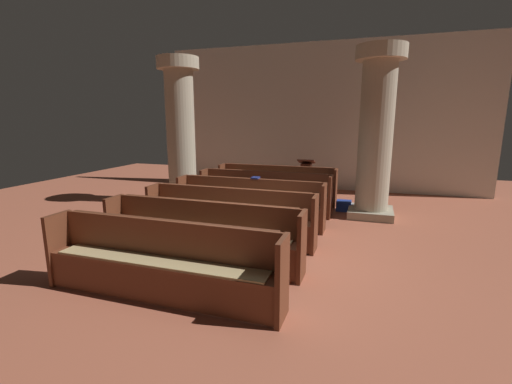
% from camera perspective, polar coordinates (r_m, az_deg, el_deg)
% --- Properties ---
extents(ground_plane, '(19.20, 19.20, 0.00)m').
position_cam_1_polar(ground_plane, '(5.96, 0.67, -10.10)').
color(ground_plane, '#AD5B42').
extents(back_wall, '(10.00, 0.16, 4.50)m').
position_cam_1_polar(back_wall, '(11.47, 10.18, 11.78)').
color(back_wall, silver).
rests_on(back_wall, ground).
extents(pew_row_0, '(3.19, 0.46, 0.97)m').
position_cam_1_polar(pew_row_0, '(9.50, 3.30, 1.45)').
color(pew_row_0, brown).
rests_on(pew_row_0, ground).
extents(pew_row_1, '(3.19, 0.46, 0.97)m').
position_cam_1_polar(pew_row_1, '(8.46, 1.35, 0.17)').
color(pew_row_1, brown).
rests_on(pew_row_1, ground).
extents(pew_row_2, '(3.19, 0.47, 0.97)m').
position_cam_1_polar(pew_row_2, '(7.43, -1.15, -1.46)').
color(pew_row_2, brown).
rests_on(pew_row_2, ground).
extents(pew_row_3, '(3.19, 0.46, 0.97)m').
position_cam_1_polar(pew_row_3, '(6.44, -4.43, -3.60)').
color(pew_row_3, brown).
rests_on(pew_row_3, ground).
extents(pew_row_4, '(3.19, 0.46, 0.97)m').
position_cam_1_polar(pew_row_4, '(5.48, -8.91, -6.48)').
color(pew_row_4, brown).
rests_on(pew_row_4, ground).
extents(pew_row_5, '(3.19, 0.47, 0.97)m').
position_cam_1_polar(pew_row_5, '(4.59, -15.29, -10.45)').
color(pew_row_5, brown).
rests_on(pew_row_5, ground).
extents(pillar_aisle_side, '(1.06, 1.06, 3.74)m').
position_cam_1_polar(pillar_aisle_side, '(8.33, 18.84, 9.27)').
color(pillar_aisle_side, '#9F967E').
rests_on(pillar_aisle_side, ground).
extents(pillar_far_side, '(1.06, 1.06, 3.74)m').
position_cam_1_polar(pillar_far_side, '(9.57, -12.10, 9.89)').
color(pillar_far_side, '#9F967E').
rests_on(pillar_far_side, ground).
extents(lectern, '(0.48, 0.45, 1.08)m').
position_cam_1_polar(lectern, '(10.37, 8.06, 1.87)').
color(lectern, '#411E13').
rests_on(lectern, ground).
extents(hymn_book, '(0.16, 0.19, 0.03)m').
position_cam_1_polar(hymn_book, '(7.49, -0.09, 2.32)').
color(hymn_book, navy).
rests_on(hymn_book, pew_row_2).
extents(kneeler_box_blue, '(0.35, 0.32, 0.25)m').
position_cam_1_polar(kneeler_box_blue, '(8.92, 14.01, -2.16)').
color(kneeler_box_blue, navy).
rests_on(kneeler_box_blue, ground).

